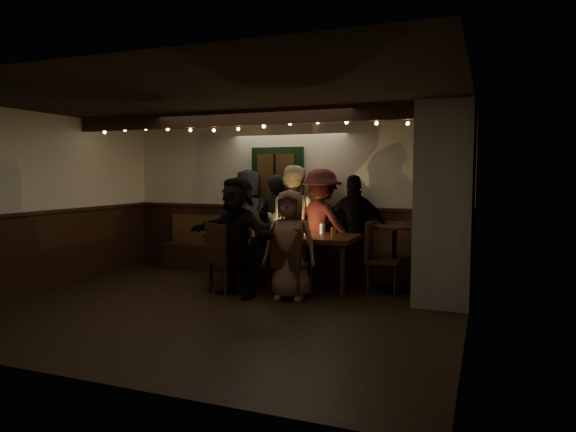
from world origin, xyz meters
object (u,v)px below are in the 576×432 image
at_px(dining_table, 283,238).
at_px(person_d, 321,224).
at_px(person_f, 237,236).
at_px(person_g, 290,245).
at_px(person_a, 249,221).
at_px(high_top, 394,250).
at_px(person_b, 275,225).
at_px(chair_near_right, 290,259).
at_px(chair_end, 377,253).
at_px(chair_near_left, 222,254).
at_px(person_e, 355,228).
at_px(person_c, 292,222).

relative_size(dining_table, person_d, 1.26).
bearing_deg(person_f, person_g, 26.19).
height_order(person_a, person_g, person_a).
distance_m(high_top, person_b, 2.13).
relative_size(chair_near_right, person_f, 0.59).
relative_size(person_b, person_d, 0.95).
distance_m(chair_near_right, person_f, 0.80).
bearing_deg(chair_end, person_d, 147.49).
xyz_separation_m(dining_table, chair_near_left, (-0.62, -0.77, -0.16)).
xyz_separation_m(chair_near_left, person_d, (0.99, 1.49, 0.32)).
distance_m(person_a, person_b, 0.49).
distance_m(person_a, person_g, 1.98).
distance_m(chair_near_left, chair_near_right, 1.01).
height_order(dining_table, person_e, person_e).
xyz_separation_m(person_a, person_b, (0.49, 0.01, -0.05)).
bearing_deg(chair_end, person_e, 125.55).
relative_size(chair_near_left, high_top, 1.06).
bearing_deg(person_a, person_g, 119.97).
relative_size(high_top, person_e, 0.56).
distance_m(chair_near_right, person_b, 1.75).
distance_m(chair_end, person_g, 1.28).
bearing_deg(person_b, person_g, 96.23).
relative_size(chair_near_left, chair_near_right, 1.03).
bearing_deg(person_a, high_top, 157.85).
bearing_deg(person_c, person_d, -172.85).
bearing_deg(person_d, person_c, 28.23).
height_order(person_e, person_f, person_e).
distance_m(person_c, person_d, 0.48).
relative_size(person_c, person_e, 1.09).
bearing_deg(person_f, dining_table, 84.87).
distance_m(chair_end, person_c, 1.65).
height_order(high_top, person_a, person_a).
xyz_separation_m(dining_table, person_e, (0.91, 0.75, 0.11)).
height_order(dining_table, chair_near_left, chair_near_left).
xyz_separation_m(chair_near_right, person_f, (-0.75, -0.06, 0.28)).
relative_size(chair_near_left, person_c, 0.55).
xyz_separation_m(person_b, person_d, (0.83, -0.07, 0.05)).
bearing_deg(dining_table, person_c, 98.63).
height_order(chair_near_right, person_a, person_a).
bearing_deg(person_e, dining_table, 18.26).
xyz_separation_m(chair_end, high_top, (0.20, 0.26, 0.03)).
bearing_deg(person_g, dining_table, 111.04).
height_order(chair_end, person_f, person_f).
relative_size(person_e, person_f, 1.01).
distance_m(high_top, person_c, 1.77).
relative_size(chair_near_right, person_a, 0.55).
relative_size(dining_table, high_top, 2.36).
bearing_deg(high_top, dining_table, -168.99).
distance_m(high_top, person_e, 0.86).
bearing_deg(person_f, person_a, 129.90).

